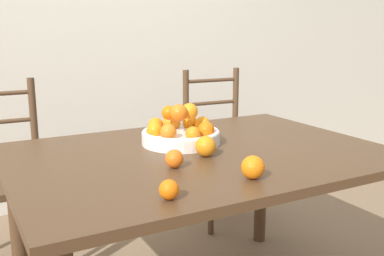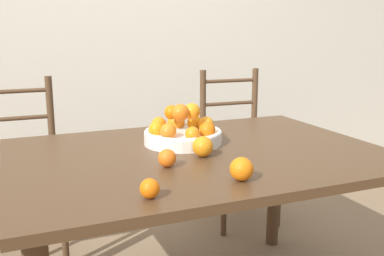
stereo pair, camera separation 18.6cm
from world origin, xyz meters
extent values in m
cube|color=silver|center=(0.00, 1.62, 1.30)|extent=(8.00, 0.06, 2.60)
cube|color=#4C331E|center=(0.00, 0.00, 0.74)|extent=(1.51, 1.08, 0.03)
cylinder|color=#4C331E|center=(-0.68, 0.46, 0.36)|extent=(0.07, 0.07, 0.72)
cylinder|color=#4C331E|center=(0.68, 0.46, 0.36)|extent=(0.07, 0.07, 0.72)
cylinder|color=white|center=(-0.01, 0.15, 0.78)|extent=(0.34, 0.34, 0.05)
torus|color=white|center=(-0.01, 0.15, 0.81)|extent=(0.34, 0.34, 0.02)
sphere|color=orange|center=(0.10, 0.16, 0.83)|extent=(0.07, 0.07, 0.07)
sphere|color=orange|center=(0.08, 0.23, 0.83)|extent=(0.07, 0.07, 0.07)
sphere|color=orange|center=(0.00, 0.27, 0.83)|extent=(0.08, 0.08, 0.08)
sphere|color=orange|center=(-0.09, 0.23, 0.83)|extent=(0.07, 0.07, 0.07)
sphere|color=orange|center=(-0.13, 0.17, 0.83)|extent=(0.07, 0.07, 0.07)
sphere|color=orange|center=(-0.10, 0.08, 0.83)|extent=(0.07, 0.07, 0.07)
sphere|color=orange|center=(-0.01, 0.03, 0.82)|extent=(0.06, 0.06, 0.06)
sphere|color=orange|center=(0.06, 0.06, 0.83)|extent=(0.07, 0.07, 0.07)
sphere|color=orange|center=(0.03, 0.14, 0.90)|extent=(0.07, 0.07, 0.07)
sphere|color=orange|center=(-0.05, 0.18, 0.89)|extent=(0.06, 0.06, 0.06)
sphere|color=orange|center=(-0.03, 0.13, 0.90)|extent=(0.08, 0.08, 0.08)
sphere|color=orange|center=(-0.01, -0.38, 0.80)|extent=(0.08, 0.08, 0.08)
sphere|color=orange|center=(-0.02, -0.07, 0.80)|extent=(0.08, 0.08, 0.08)
sphere|color=orange|center=(-0.19, -0.15, 0.79)|extent=(0.07, 0.07, 0.07)
sphere|color=orange|center=(-0.34, -0.42, 0.79)|extent=(0.06, 0.06, 0.06)
cylinder|color=#513823|center=(-0.49, 0.66, 0.22)|extent=(0.04, 0.04, 0.44)
cylinder|color=#513823|center=(-0.49, 1.02, 0.49)|extent=(0.04, 0.04, 0.99)
cube|color=#513823|center=(-0.68, 0.84, 0.46)|extent=(0.42, 0.40, 0.04)
cylinder|color=#513823|center=(0.46, 0.67, 0.22)|extent=(0.04, 0.04, 0.44)
cylinder|color=#513823|center=(0.84, 0.65, 0.22)|extent=(0.04, 0.04, 0.44)
cylinder|color=#513823|center=(0.47, 1.03, 0.49)|extent=(0.04, 0.04, 0.99)
cylinder|color=#513823|center=(0.85, 1.01, 0.49)|extent=(0.04, 0.04, 0.99)
cube|color=#513823|center=(0.66, 0.84, 0.46)|extent=(0.44, 0.42, 0.04)
cylinder|color=#513823|center=(0.66, 1.02, 0.61)|extent=(0.38, 0.04, 0.02)
cylinder|color=#513823|center=(0.66, 1.02, 0.76)|extent=(0.38, 0.04, 0.02)
cylinder|color=#513823|center=(0.66, 1.02, 0.91)|extent=(0.38, 0.04, 0.02)
camera|label=1|loc=(-0.88, -1.55, 1.25)|focal=42.00mm
camera|label=2|loc=(-0.71, -1.63, 1.25)|focal=42.00mm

